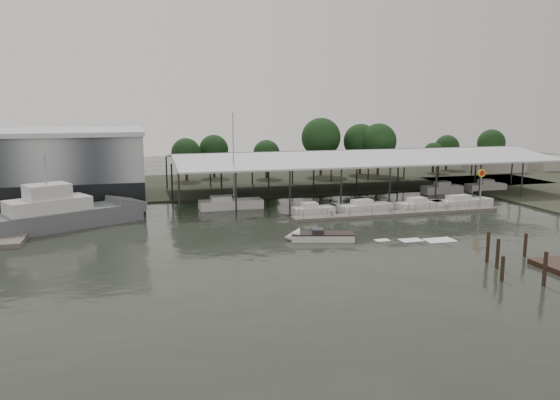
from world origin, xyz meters
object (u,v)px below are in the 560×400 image
object	(u,v)px
shell_fuel_sign	(481,181)
white_sailboat	(230,204)
grey_trawler	(60,214)
speedboat_underway	(317,237)

from	to	relation	value
shell_fuel_sign	white_sailboat	world-z (taller)	white_sailboat
grey_trawler	white_sailboat	world-z (taller)	white_sailboat
white_sailboat	speedboat_underway	distance (m)	20.52
shell_fuel_sign	grey_trawler	distance (m)	52.87
shell_fuel_sign	speedboat_underway	world-z (taller)	shell_fuel_sign
white_sailboat	speedboat_underway	xyz separation A→B (m)	(5.57, -19.75, -0.26)
speedboat_underway	white_sailboat	bearing A→B (deg)	-59.15
shell_fuel_sign	speedboat_underway	xyz separation A→B (m)	(-26.37, -9.71, -3.53)
speedboat_underway	shell_fuel_sign	bearing A→B (deg)	-144.69
grey_trawler	white_sailboat	xyz separation A→B (m)	(20.75, 6.50, -0.92)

